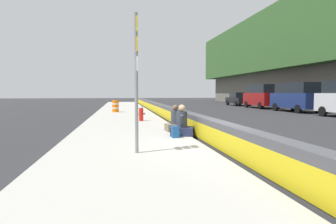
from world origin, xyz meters
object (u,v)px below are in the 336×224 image
object	(u,v)px
fire_hydrant	(141,113)
backpack	(175,132)
construction_barrel	(115,106)
parked_car_far	(238,99)
parked_car_fourth	(296,97)
seated_person_middle	(175,123)
seated_person_foreground	(182,126)
parked_car_midline	(262,96)
route_sign_post	(136,72)

from	to	relation	value
fire_hydrant	backpack	distance (m)	6.10
fire_hydrant	construction_barrel	distance (m)	7.58
parked_car_far	parked_car_fourth	bearing A→B (deg)	-179.16
seated_person_middle	seated_person_foreground	bearing A→B (deg)	-179.93
fire_hydrant	seated_person_middle	size ratio (longest dim) A/B	0.82
parked_car_midline	parked_car_far	size ratio (longest dim) A/B	1.13
seated_person_middle	fire_hydrant	bearing A→B (deg)	13.87
construction_barrel	parked_car_fourth	distance (m)	15.66
seated_person_foreground	parked_car_far	world-z (taller)	parked_car_far
fire_hydrant	parked_car_far	size ratio (longest dim) A/B	0.19
backpack	construction_barrel	world-z (taller)	construction_barrel
construction_barrel	route_sign_post	bearing A→B (deg)	-177.13
seated_person_foreground	parked_car_far	size ratio (longest dim) A/B	0.25
fire_hydrant	parked_car_fourth	bearing A→B (deg)	-63.16
backpack	parked_car_far	distance (m)	28.53
parked_car_fourth	parked_car_midline	bearing A→B (deg)	1.89
seated_person_foreground	backpack	bearing A→B (deg)	143.89
seated_person_middle	parked_car_far	distance (m)	26.91
parked_car_fourth	parked_car_far	xyz separation A→B (m)	(12.09, 0.18, -0.49)
route_sign_post	fire_hydrant	distance (m)	8.57
route_sign_post	fire_hydrant	xyz separation A→B (m)	(8.38, -0.72, -1.65)
backpack	parked_car_fourth	bearing A→B (deg)	-45.38
fire_hydrant	construction_barrel	bearing A→B (deg)	11.50
parked_car_far	seated_person_foreground	bearing A→B (deg)	152.61
route_sign_post	parked_car_far	bearing A→B (deg)	-27.97
seated_person_middle	parked_car_fourth	bearing A→B (deg)	-48.53
seated_person_foreground	fire_hydrant	bearing A→B (deg)	10.96
route_sign_post	backpack	xyz separation A→B (m)	(2.34, -1.48, -1.90)
fire_hydrant	backpack	xyz separation A→B (m)	(-6.05, -0.76, -0.25)
parked_car_midline	parked_car_far	world-z (taller)	parked_car_midline
parked_car_far	backpack	bearing A→B (deg)	152.44
seated_person_middle	parked_car_far	world-z (taller)	parked_car_far
parked_car_far	parked_car_midline	bearing A→B (deg)	179.85
fire_hydrant	seated_person_foreground	bearing A→B (deg)	-169.04
route_sign_post	backpack	world-z (taller)	route_sign_post
parked_car_midline	seated_person_middle	bearing A→B (deg)	143.59
seated_person_foreground	seated_person_middle	distance (m)	1.22
seated_person_foreground	seated_person_middle	world-z (taller)	seated_person_foreground
seated_person_middle	route_sign_post	bearing A→B (deg)	155.78
parked_car_far	route_sign_post	bearing A→B (deg)	152.03
backpack	parked_car_fourth	world-z (taller)	parked_car_fourth
seated_person_foreground	parked_car_far	xyz separation A→B (m)	(24.84, -12.87, 0.37)
fire_hydrant	seated_person_foreground	world-z (taller)	seated_person_foreground
seated_person_foreground	parked_car_fourth	distance (m)	18.27
fire_hydrant	parked_car_fourth	distance (m)	15.86
backpack	construction_barrel	distance (m)	13.67
backpack	parked_car_far	bearing A→B (deg)	-27.56
seated_person_foreground	construction_barrel	world-z (taller)	seated_person_foreground
fire_hydrant	parked_car_far	bearing A→B (deg)	-35.95
seated_person_foreground	parked_car_midline	size ratio (longest dim) A/B	0.22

